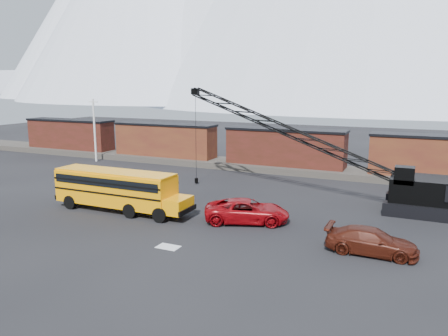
{
  "coord_description": "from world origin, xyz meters",
  "views": [
    {
      "loc": [
        14.15,
        -25.56,
        9.8
      ],
      "look_at": [
        -0.58,
        6.54,
        3.0
      ],
      "focal_mm": 35.0,
      "sensor_mm": 36.0,
      "label": 1
    }
  ],
  "objects_px": {
    "school_bus": "(119,189)",
    "red_pickup": "(247,211)",
    "maroon_suv": "(371,241)",
    "crawler_crane": "(301,137)"
  },
  "relations": [
    {
      "from": "school_bus",
      "to": "red_pickup",
      "type": "bearing_deg",
      "value": 8.67
    },
    {
      "from": "school_bus",
      "to": "crawler_crane",
      "type": "bearing_deg",
      "value": 40.83
    },
    {
      "from": "maroon_suv",
      "to": "crawler_crane",
      "type": "height_order",
      "value": "crawler_crane"
    },
    {
      "from": "red_pickup",
      "to": "maroon_suv",
      "type": "bearing_deg",
      "value": -125.97
    },
    {
      "from": "maroon_suv",
      "to": "crawler_crane",
      "type": "relative_size",
      "value": 0.22
    },
    {
      "from": "school_bus",
      "to": "red_pickup",
      "type": "distance_m",
      "value": 10.3
    },
    {
      "from": "maroon_suv",
      "to": "red_pickup",
      "type": "bearing_deg",
      "value": 74.09
    },
    {
      "from": "red_pickup",
      "to": "maroon_suv",
      "type": "relative_size",
      "value": 1.15
    },
    {
      "from": "red_pickup",
      "to": "maroon_suv",
      "type": "height_order",
      "value": "red_pickup"
    },
    {
      "from": "school_bus",
      "to": "red_pickup",
      "type": "xyz_separation_m",
      "value": [
        10.14,
        1.55,
        -0.95
      ]
    }
  ]
}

